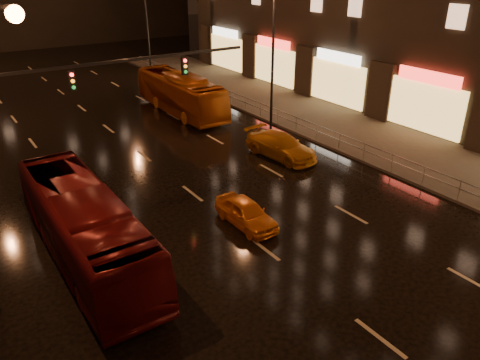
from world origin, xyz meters
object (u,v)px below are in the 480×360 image
at_px(bus_curb, 180,94).
at_px(taxi_far, 281,146).
at_px(bus_red, 85,227).
at_px(taxi_near, 246,213).

relative_size(bus_curb, taxi_far, 2.19).
relative_size(bus_red, taxi_far, 2.21).
bearing_deg(taxi_far, taxi_near, -146.34).
height_order(taxi_near, taxi_far, taxi_far).
bearing_deg(bus_red, bus_curb, 51.73).
bearing_deg(bus_red, taxi_far, 17.51).
relative_size(bus_curb, taxi_near, 3.03).
height_order(bus_red, bus_curb, bus_red).
height_order(bus_curb, taxi_near, bus_curb).
bearing_deg(bus_curb, taxi_near, -107.69).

